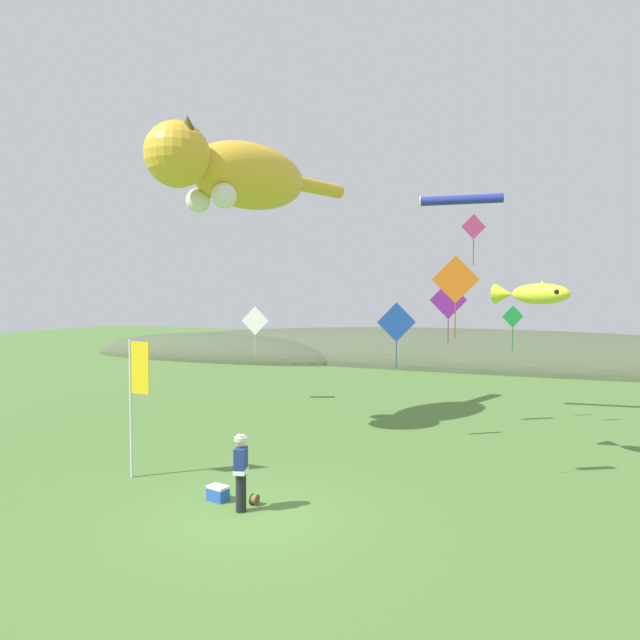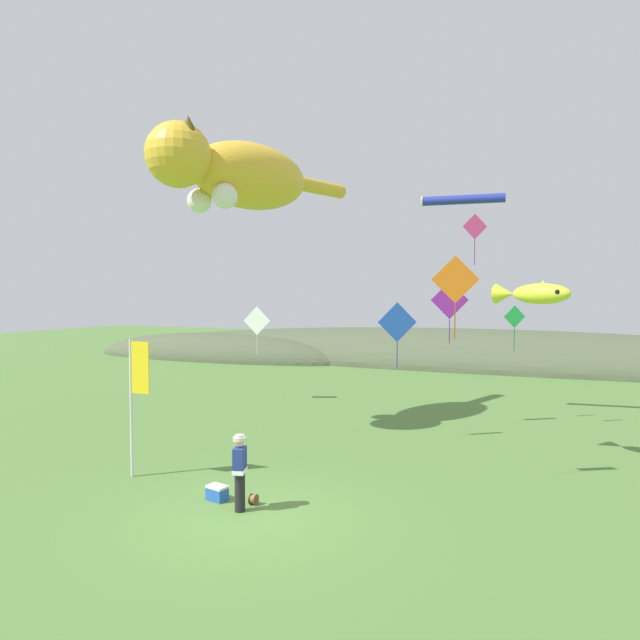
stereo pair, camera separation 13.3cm
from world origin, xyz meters
name	(u,v)px [view 1 (the left image)]	position (x,y,z in m)	size (l,w,h in m)	color
ground_plane	(250,517)	(0.00, 0.00, 0.00)	(120.00, 120.00, 0.00)	#517A38
distant_hill_ridge	(427,363)	(-2.69, 30.25, 0.00)	(59.95, 12.84, 5.03)	#4C563D
festival_attendant	(241,470)	(-0.36, 0.23, 0.95)	(0.37, 0.48, 1.77)	black
kite_spool	(254,499)	(-0.28, 0.71, 0.13)	(0.16, 0.26, 0.26)	olive
picnic_cooler	(218,493)	(-1.23, 0.61, 0.18)	(0.55, 0.42, 0.36)	blue
festival_banner_pole	(135,388)	(-4.21, 1.19, 2.46)	(0.66, 0.08, 3.76)	silver
kite_giant_cat	(235,174)	(-4.62, 7.02, 9.32)	(4.16, 9.03, 2.85)	gold
kite_fish_windsock	(532,294)	(5.51, 6.76, 5.00)	(2.33, 1.44, 0.70)	yellow
kite_tube_streamer	(460,200)	(2.54, 12.17, 8.71)	(3.24, 0.79, 0.44)	#2633A5
kite_diamond_green	(513,317)	(4.56, 12.35, 4.09)	(0.76, 0.48, 1.78)	green
kite_diamond_pink	(474,227)	(3.41, 9.79, 7.33)	(0.78, 0.47, 1.80)	#E53F8C
kite_diamond_violet	(448,300)	(2.43, 10.46, 4.75)	(1.28, 0.65, 2.33)	purple
kite_diamond_white	(255,321)	(-6.72, 12.09, 3.74)	(1.33, 0.17, 2.23)	white
kite_diamond_orange	(456,280)	(3.84, 3.78, 5.33)	(1.14, 0.44, 2.11)	orange
kite_diamond_blue	(396,323)	(1.24, 7.60, 4.03)	(1.15, 0.70, 2.23)	blue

